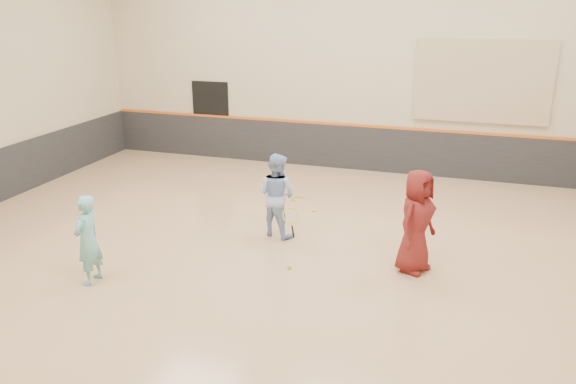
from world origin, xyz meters
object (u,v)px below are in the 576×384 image
(girl, at_px, (88,240))
(spare_racket, at_px, (299,197))
(instructor, at_px, (277,195))
(young_man, at_px, (416,221))

(girl, xyz_separation_m, spare_racket, (2.08, 4.85, -0.68))
(girl, bearing_deg, instructor, 140.57)
(young_man, relative_size, spare_racket, 2.43)
(instructor, height_order, spare_racket, instructor)
(instructor, relative_size, spare_racket, 2.23)
(girl, distance_m, spare_racket, 5.31)
(girl, height_order, spare_racket, girl)
(girl, relative_size, spare_racket, 2.04)
(instructor, relative_size, young_man, 0.92)
(girl, bearing_deg, spare_racket, 156.16)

